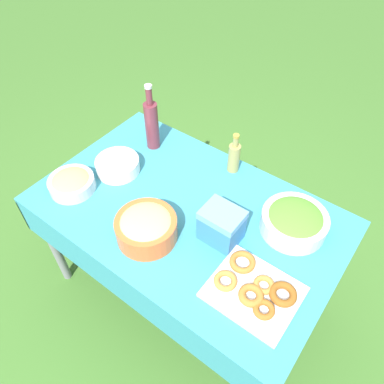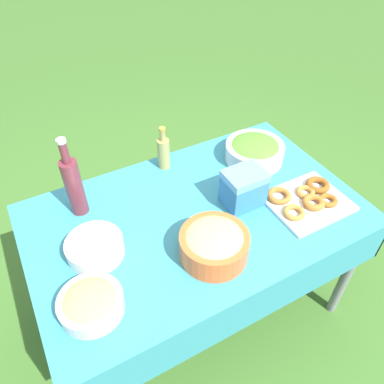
{
  "view_description": "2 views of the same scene",
  "coord_description": "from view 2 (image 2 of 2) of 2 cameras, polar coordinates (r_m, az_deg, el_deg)",
  "views": [
    {
      "loc": [
        0.72,
        -0.93,
        2.16
      ],
      "look_at": [
        0.01,
        0.02,
        0.89
      ],
      "focal_mm": 35.0,
      "sensor_mm": 36.0,
      "label": 1
    },
    {
      "loc": [
        -0.58,
        -1.02,
        1.99
      ],
      "look_at": [
        0.0,
        0.04,
        0.87
      ],
      "focal_mm": 35.0,
      "sensor_mm": 36.0,
      "label": 2
    }
  ],
  "objects": [
    {
      "name": "ground_plane",
      "position": [
        2.31,
        0.49,
        -16.68
      ],
      "size": [
        14.0,
        14.0,
        0.0
      ],
      "primitive_type": "plane",
      "color": "#3D6B28"
    },
    {
      "name": "picnic_table",
      "position": [
        1.76,
        0.62,
        -5.46
      ],
      "size": [
        1.48,
        0.93,
        0.77
      ],
      "color": "teal",
      "rests_on": "ground_plane"
    },
    {
      "name": "salad_bowl",
      "position": [
        1.98,
        9.53,
        6.27
      ],
      "size": [
        0.3,
        0.3,
        0.11
      ],
      "color": "silver",
      "rests_on": "picnic_table"
    },
    {
      "name": "pasta_bowl",
      "position": [
        1.49,
        3.39,
        -7.84
      ],
      "size": [
        0.28,
        0.28,
        0.13
      ],
      "color": "#E05B28",
      "rests_on": "picnic_table"
    },
    {
      "name": "donut_platter",
      "position": [
        1.8,
        17.04,
        -1.09
      ],
      "size": [
        0.36,
        0.31,
        0.05
      ],
      "color": "silver",
      "rests_on": "picnic_table"
    },
    {
      "name": "plate_stack",
      "position": [
        1.56,
        -14.61,
        -8.1
      ],
      "size": [
        0.23,
        0.23,
        0.07
      ],
      "color": "white",
      "rests_on": "picnic_table"
    },
    {
      "name": "olive_oil_bottle",
      "position": [
        1.89,
        -4.35,
        6.1
      ],
      "size": [
        0.06,
        0.06,
        0.23
      ],
      "color": "#998E4C",
      "rests_on": "picnic_table"
    },
    {
      "name": "wine_bottle",
      "position": [
        1.67,
        -17.58,
        1.03
      ],
      "size": [
        0.08,
        0.08,
        0.39
      ],
      "color": "maroon",
      "rests_on": "picnic_table"
    },
    {
      "name": "bread_bowl",
      "position": [
        1.41,
        -15.16,
        -16.01
      ],
      "size": [
        0.23,
        0.23,
        0.08
      ],
      "color": "silver",
      "rests_on": "picnic_table"
    },
    {
      "name": "cooler_box",
      "position": [
        1.69,
        7.84,
        0.57
      ],
      "size": [
        0.18,
        0.14,
        0.18
      ],
      "color": "#3372B7",
      "rests_on": "picnic_table"
    }
  ]
}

